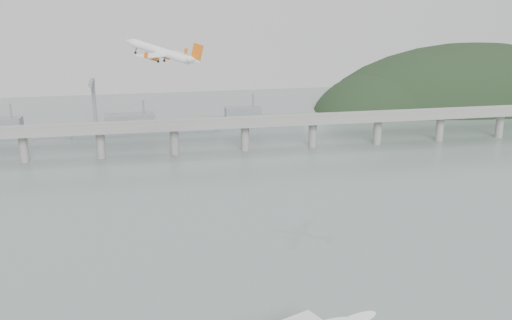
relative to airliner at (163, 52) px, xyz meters
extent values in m
plane|color=slate|center=(39.73, -82.68, -83.46)|extent=(900.00, 900.00, 0.00)
cube|color=gray|center=(39.73, 117.32, -63.46)|extent=(800.00, 22.00, 2.20)
cube|color=gray|center=(39.73, 106.82, -61.46)|extent=(800.00, 0.60, 1.80)
cube|color=gray|center=(39.73, 127.82, -61.46)|extent=(800.00, 0.60, 1.80)
cylinder|color=gray|center=(-90.27, 117.32, -73.96)|extent=(6.00, 6.00, 21.00)
cylinder|color=gray|center=(-40.27, 117.32, -73.96)|extent=(6.00, 6.00, 21.00)
cylinder|color=gray|center=(9.73, 117.32, -73.96)|extent=(6.00, 6.00, 21.00)
cylinder|color=gray|center=(59.73, 117.32, -73.96)|extent=(6.00, 6.00, 21.00)
cylinder|color=gray|center=(109.73, 117.32, -73.96)|extent=(6.00, 6.00, 21.00)
cylinder|color=gray|center=(159.73, 117.32, -73.96)|extent=(6.00, 6.00, 21.00)
cylinder|color=gray|center=(209.73, 117.32, -73.96)|extent=(6.00, 6.00, 21.00)
cylinder|color=gray|center=(259.73, 117.32, -73.96)|extent=(6.00, 6.00, 21.00)
ellipsoid|color=black|center=(309.73, 247.32, -101.46)|extent=(320.00, 150.00, 156.00)
ellipsoid|color=black|center=(214.73, 237.32, -95.46)|extent=(140.00, 110.00, 96.00)
cube|color=slate|center=(-110.27, 187.32, -79.46)|extent=(95.67, 20.15, 8.00)
cylinder|color=slate|center=(-110.27, 187.32, -63.46)|extent=(1.60, 1.60, 14.00)
cube|color=slate|center=(-10.27, 182.32, -79.46)|extent=(110.55, 21.43, 8.00)
cube|color=slate|center=(-21.27, 182.32, -71.46)|extent=(39.01, 16.73, 8.00)
cylinder|color=slate|center=(-10.27, 182.32, -63.46)|extent=(1.60, 1.60, 14.00)
cube|color=slate|center=(79.73, 192.32, -79.46)|extent=(85.00, 13.60, 8.00)
cube|color=slate|center=(71.23, 192.32, -71.46)|extent=(29.75, 11.90, 8.00)
cylinder|color=slate|center=(79.73, 192.32, -63.46)|extent=(1.60, 1.60, 14.00)
cube|color=slate|center=(-50.27, 217.32, -63.46)|extent=(3.00, 3.00, 40.00)
cube|color=slate|center=(-50.27, 207.32, -45.46)|extent=(3.00, 28.00, 3.00)
ellipsoid|color=white|center=(59.80, -111.90, -83.42)|extent=(20.00, 13.34, 0.18)
cylinder|color=white|center=(-0.84, 0.55, 0.41)|extent=(27.85, 21.58, 11.26)
cone|color=white|center=(-15.49, 9.94, 4.59)|extent=(6.66, 6.32, 5.01)
cone|color=white|center=(14.40, -9.19, -3.35)|extent=(7.52, 6.69, 5.27)
cube|color=white|center=(-0.17, 0.05, -0.93)|extent=(24.78, 35.19, 3.62)
cube|color=white|center=(13.66, -8.66, -2.33)|extent=(10.09, 13.27, 1.79)
cube|color=#D6590E|center=(15.40, -9.55, 1.00)|extent=(5.96, 3.57, 8.25)
cylinder|color=#D6590E|center=(1.36, 6.27, -2.38)|extent=(5.71, 5.09, 3.63)
cylinder|color=black|center=(-0.57, 7.50, -1.83)|extent=(2.22, 2.57, 2.60)
cube|color=white|center=(1.61, 6.18, -1.29)|extent=(2.74, 1.81, 1.97)
cylinder|color=#D6590E|center=(-5.15, -4.15, -1.75)|extent=(5.71, 5.09, 3.63)
cylinder|color=black|center=(-7.07, -2.92, -1.20)|extent=(2.22, 2.57, 2.60)
cube|color=white|center=(-4.90, -4.24, -0.66)|extent=(2.74, 1.81, 1.97)
cylinder|color=black|center=(0.91, 2.68, -3.04)|extent=(1.14, 0.77, 2.72)
cylinder|color=black|center=(0.64, 2.78, -4.23)|extent=(1.52, 1.13, 1.50)
cylinder|color=black|center=(-2.16, -2.25, -2.74)|extent=(1.14, 0.77, 2.72)
cylinder|color=black|center=(-2.44, -2.15, -3.94)|extent=(1.52, 1.13, 1.50)
cylinder|color=black|center=(-12.53, 7.85, 0.50)|extent=(1.14, 0.77, 2.72)
cylinder|color=black|center=(-12.80, 7.95, -0.69)|extent=(1.52, 1.13, 1.50)
cube|color=#D6590E|center=(12.02, 14.88, -1.12)|extent=(2.19, 1.35, 3.04)
cube|color=#D6590E|center=(-8.09, -17.34, 0.82)|extent=(2.19, 1.35, 3.04)
camera|label=1|loc=(-10.81, -289.77, 31.50)|focal=42.00mm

